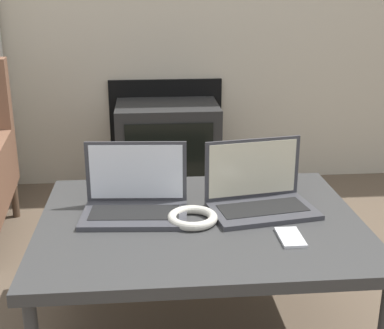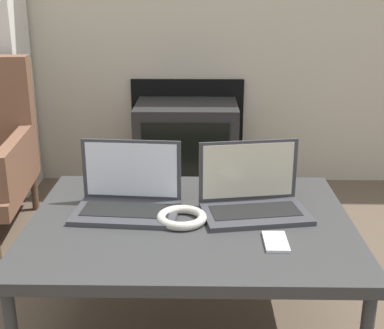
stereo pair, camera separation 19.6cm
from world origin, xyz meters
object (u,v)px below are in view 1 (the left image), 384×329
object	(u,v)px
laptop_left	(135,198)
laptop_right	(259,194)
phone	(290,237)
tv	(168,150)
headphones	(192,218)

from	to	relation	value
laptop_left	laptop_right	xyz separation A→B (m)	(0.41, -0.00, 0.00)
phone	tv	world-z (taller)	tv
laptop_left	laptop_right	bearing A→B (deg)	4.29
laptop_left	tv	distance (m)	1.26
laptop_right	headphones	distance (m)	0.25
laptop_left	headphones	world-z (taller)	laptop_left
headphones	tv	distance (m)	1.33
laptop_right	phone	world-z (taller)	laptop_right
laptop_left	tv	size ratio (longest dim) A/B	0.63
headphones	phone	distance (m)	0.31
laptop_left	headphones	distance (m)	0.20
laptop_left	phone	distance (m)	0.51
phone	laptop_left	bearing A→B (deg)	152.98
tv	laptop_left	bearing A→B (deg)	-97.36
laptop_right	tv	xyz separation A→B (m)	(-0.25, 1.23, -0.22)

